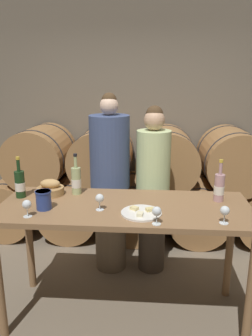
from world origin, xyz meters
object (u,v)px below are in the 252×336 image
wine_bottle_white (76,180)px  person_left (110,184)px  wine_bottle_red (20,184)px  wine_glass_left (100,199)px  wine_glass_right (225,211)px  wine_glass_center (157,212)px  bread_basket (51,189)px  wine_glass_far_left (27,205)px  person_right (153,190)px  wine_bottle_rose (219,187)px  blue_crock (44,199)px  cheese_plate (141,213)px  tasting_table (125,220)px

wine_bottle_white → person_left: bearing=65.3°
person_left → wine_bottle_white: person_left is taller
wine_bottle_red → wine_glass_left: size_ratio=2.71×
wine_glass_right → wine_glass_center: bearing=-174.3°
bread_basket → wine_glass_far_left: size_ratio=1.77×
person_left → bread_basket: bearing=-129.9°
wine_bottle_red → wine_glass_far_left: wine_bottle_red is taller
person_right → wine_bottle_white: (-0.63, -0.47, 0.23)m
wine_bottle_rose → wine_bottle_red: bearing=-178.8°
person_left → wine_glass_far_left: person_left is taller
blue_crock → wine_glass_far_left: size_ratio=1.14×
wine_bottle_rose → cheese_plate: (-0.59, -0.30, -0.10)m
tasting_table → cheese_plate: bearing=-49.0°
tasting_table → wine_bottle_red: size_ratio=5.70×
blue_crock → wine_glass_left: 0.41m
person_left → wine_glass_right: person_left is taller
person_left → wine_glass_left: (0.02, -0.80, 0.16)m
person_right → wine_glass_left: bearing=-115.8°
bread_basket → wine_glass_center: size_ratio=1.77×
wine_glass_center → wine_glass_right: bearing=5.7°
person_right → wine_bottle_white: person_right is taller
wine_glass_far_left → wine_glass_right: size_ratio=1.00×
wine_bottle_red → wine_bottle_rose: bearing=1.2°
wine_glass_center → wine_glass_right: (0.44, 0.04, 0.00)m
wine_bottle_white → wine_glass_right: 1.19m
wine_bottle_rose → wine_glass_right: 0.42m
wine_bottle_red → wine_glass_right: (1.52, -0.38, -0.03)m
tasting_table → wine_bottle_rose: (0.72, 0.15, 0.23)m
blue_crock → tasting_table: bearing=11.0°
wine_bottle_rose → wine_glass_left: size_ratio=2.70×
person_left → blue_crock: 0.91m
blue_crock → wine_glass_center: 0.84m
wine_bottle_red → wine_glass_center: 1.16m
tasting_table → wine_bottle_red: 0.88m
wine_bottle_white → blue_crock: bearing=-116.0°
blue_crock → wine_glass_left: (0.41, 0.01, 0.01)m
wine_bottle_white → blue_crock: size_ratio=2.43×
person_right → wine_glass_far_left: 1.31m
wine_bottle_white → wine_glass_left: 0.41m
tasting_table → bread_basket: 0.67m
wine_bottle_white → cheese_plate: (0.54, -0.38, -0.11)m
blue_crock → wine_glass_right: 1.26m
wine_bottle_white → bread_basket: bearing=-170.5°
person_left → cheese_plate: 0.91m
wine_bottle_rose → wine_bottle_white: bearing=176.1°
wine_bottle_red → blue_crock: size_ratio=2.38×
tasting_table → wine_glass_right: (0.67, -0.27, 0.21)m
person_left → wine_bottle_rose: bearing=-31.1°
blue_crock → wine_glass_left: bearing=1.7°
wine_bottle_white → wine_glass_left: wine_bottle_white is taller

